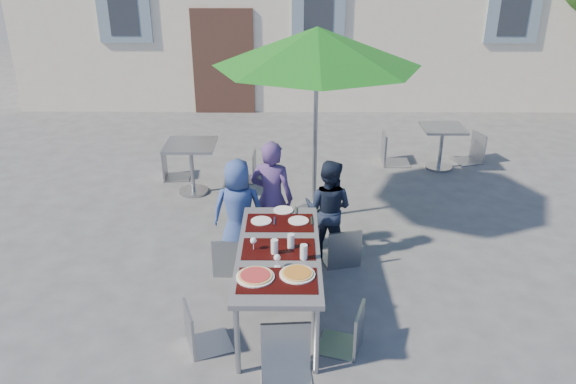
{
  "coord_description": "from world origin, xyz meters",
  "views": [
    {
      "loc": [
        -0.55,
        -4.51,
        3.49
      ],
      "look_at": [
        -0.58,
        1.1,
        0.95
      ],
      "focal_mm": 35.0,
      "sensor_mm": 36.0,
      "label": 1
    }
  ],
  "objects_px": {
    "chair_4": "(350,304)",
    "cafe_table_1": "(442,141)",
    "dining_table": "(279,254)",
    "child_0": "(238,210)",
    "chair_0": "(230,234)",
    "bg_chair_l_0": "(169,147)",
    "chair_2": "(343,224)",
    "bg_chair_r_0": "(248,150)",
    "bg_chair_l_1": "(392,129)",
    "chair_3": "(197,303)",
    "child_1": "(272,198)",
    "chair_5": "(286,325)",
    "pizza_near_left": "(255,276)",
    "patio_umbrella": "(317,48)",
    "chair_1": "(280,220)",
    "child_2": "(328,209)",
    "pizza_near_right": "(297,274)",
    "cafe_table_0": "(191,159)",
    "bg_chair_r_1": "(475,131)"
  },
  "relations": [
    {
      "from": "pizza_near_right",
      "to": "bg_chair_r_0",
      "type": "relative_size",
      "value": 0.37
    },
    {
      "from": "chair_2",
      "to": "chair_0",
      "type": "bearing_deg",
      "value": -170.9
    },
    {
      "from": "bg_chair_l_0",
      "to": "cafe_table_1",
      "type": "distance_m",
      "value": 4.4
    },
    {
      "from": "child_0",
      "to": "bg_chair_l_0",
      "type": "xyz_separation_m",
      "value": [
        -1.3,
        2.43,
        -0.1
      ]
    },
    {
      "from": "bg_chair_r_0",
      "to": "chair_2",
      "type": "bearing_deg",
      "value": -63.41
    },
    {
      "from": "dining_table",
      "to": "child_0",
      "type": "relative_size",
      "value": 1.5
    },
    {
      "from": "bg_chair_l_1",
      "to": "chair_4",
      "type": "bearing_deg",
      "value": -103.45
    },
    {
      "from": "child_1",
      "to": "child_0",
      "type": "bearing_deg",
      "value": 35.04
    },
    {
      "from": "child_0",
      "to": "bg_chair_l_0",
      "type": "distance_m",
      "value": 2.76
    },
    {
      "from": "pizza_near_right",
      "to": "chair_5",
      "type": "bearing_deg",
      "value": -100.92
    },
    {
      "from": "bg_chair_r_0",
      "to": "pizza_near_left",
      "type": "bearing_deg",
      "value": -84.92
    },
    {
      "from": "child_0",
      "to": "chair_1",
      "type": "distance_m",
      "value": 0.53
    },
    {
      "from": "chair_0",
      "to": "chair_5",
      "type": "distance_m",
      "value": 1.82
    },
    {
      "from": "chair_3",
      "to": "chair_4",
      "type": "bearing_deg",
      "value": -0.32
    },
    {
      "from": "dining_table",
      "to": "bg_chair_l_0",
      "type": "relative_size",
      "value": 2.08
    },
    {
      "from": "chair_2",
      "to": "bg_chair_r_0",
      "type": "bearing_deg",
      "value": 116.59
    },
    {
      "from": "cafe_table_1",
      "to": "bg_chair_l_0",
      "type": "bearing_deg",
      "value": -174.19
    },
    {
      "from": "pizza_near_right",
      "to": "patio_umbrella",
      "type": "xyz_separation_m",
      "value": [
        0.25,
        2.63,
        1.52
      ]
    },
    {
      "from": "chair_0",
      "to": "patio_umbrella",
      "type": "xyz_separation_m",
      "value": [
        0.99,
        1.41,
        1.78
      ]
    },
    {
      "from": "chair_0",
      "to": "chair_1",
      "type": "height_order",
      "value": "chair_1"
    },
    {
      "from": "child_1",
      "to": "chair_4",
      "type": "height_order",
      "value": "child_1"
    },
    {
      "from": "cafe_table_0",
      "to": "bg_chair_l_1",
      "type": "height_order",
      "value": "bg_chair_l_1"
    },
    {
      "from": "dining_table",
      "to": "bg_chair_r_0",
      "type": "height_order",
      "value": "bg_chair_r_0"
    },
    {
      "from": "dining_table",
      "to": "child_0",
      "type": "xyz_separation_m",
      "value": [
        -0.49,
        1.12,
        -0.08
      ]
    },
    {
      "from": "bg_chair_l_0",
      "to": "cafe_table_1",
      "type": "xyz_separation_m",
      "value": [
        4.37,
        0.45,
        -0.04
      ]
    },
    {
      "from": "chair_1",
      "to": "bg_chair_l_1",
      "type": "relative_size",
      "value": 0.98
    },
    {
      "from": "bg_chair_l_1",
      "to": "chair_3",
      "type": "bearing_deg",
      "value": -117.94
    },
    {
      "from": "child_0",
      "to": "bg_chair_l_1",
      "type": "height_order",
      "value": "child_0"
    },
    {
      "from": "chair_0",
      "to": "chair_2",
      "type": "distance_m",
      "value": 1.29
    },
    {
      "from": "chair_0",
      "to": "chair_2",
      "type": "height_order",
      "value": "chair_2"
    },
    {
      "from": "chair_4",
      "to": "cafe_table_1",
      "type": "bearing_deg",
      "value": 66.96
    },
    {
      "from": "bg_chair_l_1",
      "to": "bg_chair_r_1",
      "type": "xyz_separation_m",
      "value": [
        1.43,
        0.12,
        -0.07
      ]
    },
    {
      "from": "child_0",
      "to": "chair_2",
      "type": "distance_m",
      "value": 1.22
    },
    {
      "from": "pizza_near_left",
      "to": "cafe_table_1",
      "type": "bearing_deg",
      "value": 58.32
    },
    {
      "from": "child_1",
      "to": "chair_0",
      "type": "distance_m",
      "value": 0.72
    },
    {
      "from": "bg_chair_r_0",
      "to": "dining_table",
      "type": "bearing_deg",
      "value": -81.0
    },
    {
      "from": "pizza_near_right",
      "to": "cafe_table_1",
      "type": "height_order",
      "value": "pizza_near_right"
    },
    {
      "from": "pizza_near_left",
      "to": "chair_4",
      "type": "height_order",
      "value": "chair_4"
    },
    {
      "from": "chair_5",
      "to": "chair_3",
      "type": "bearing_deg",
      "value": 152.59
    },
    {
      "from": "pizza_near_left",
      "to": "chair_1",
      "type": "relative_size",
      "value": 0.34
    },
    {
      "from": "chair_3",
      "to": "bg_chair_r_0",
      "type": "relative_size",
      "value": 1.0
    },
    {
      "from": "child_0",
      "to": "cafe_table_1",
      "type": "relative_size",
      "value": 1.72
    },
    {
      "from": "chair_0",
      "to": "cafe_table_1",
      "type": "distance_m",
      "value": 4.52
    },
    {
      "from": "child_2",
      "to": "pizza_near_right",
      "type": "bearing_deg",
      "value": 98.36
    },
    {
      "from": "chair_1",
      "to": "chair_2",
      "type": "bearing_deg",
      "value": 3.18
    },
    {
      "from": "child_1",
      "to": "bg_chair_r_0",
      "type": "distance_m",
      "value": 2.26
    },
    {
      "from": "pizza_near_right",
      "to": "chair_5",
      "type": "height_order",
      "value": "chair_5"
    },
    {
      "from": "chair_1",
      "to": "cafe_table_1",
      "type": "bearing_deg",
      "value": 49.98
    },
    {
      "from": "bg_chair_l_1",
      "to": "bg_chair_l_0",
      "type": "bearing_deg",
      "value": -169.49
    },
    {
      "from": "child_0",
      "to": "chair_5",
      "type": "height_order",
      "value": "child_0"
    }
  ]
}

